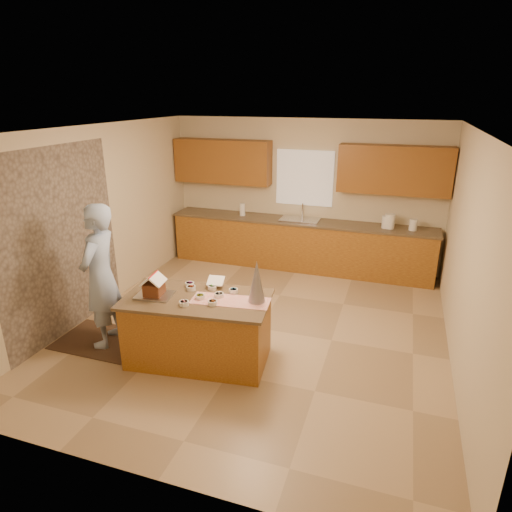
{
  "coord_description": "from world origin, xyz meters",
  "views": [
    {
      "loc": [
        1.7,
        -5.21,
        3.1
      ],
      "look_at": [
        -0.1,
        0.2,
        1.0
      ],
      "focal_mm": 31.04,
      "sensor_mm": 36.0,
      "label": 1
    }
  ],
  "objects_px": {
    "island_base": "(198,331)",
    "gingerbread_house": "(154,287)",
    "tinsel_tree": "(257,281)",
    "boy": "(101,276)"
  },
  "relations": [
    {
      "from": "tinsel_tree",
      "to": "gingerbread_house",
      "type": "height_order",
      "value": "tinsel_tree"
    },
    {
      "from": "tinsel_tree",
      "to": "gingerbread_house",
      "type": "distance_m",
      "value": 1.23
    },
    {
      "from": "island_base",
      "to": "tinsel_tree",
      "type": "distance_m",
      "value": 0.99
    },
    {
      "from": "boy",
      "to": "gingerbread_house",
      "type": "distance_m",
      "value": 0.83
    },
    {
      "from": "tinsel_tree",
      "to": "boy",
      "type": "xyz_separation_m",
      "value": [
        -2.02,
        -0.14,
        -0.15
      ]
    },
    {
      "from": "island_base",
      "to": "gingerbread_house",
      "type": "height_order",
      "value": "gingerbread_house"
    },
    {
      "from": "tinsel_tree",
      "to": "boy",
      "type": "relative_size",
      "value": 0.27
    },
    {
      "from": "island_base",
      "to": "gingerbread_house",
      "type": "xyz_separation_m",
      "value": [
        -0.49,
        -0.11,
        0.56
      ]
    },
    {
      "from": "boy",
      "to": "gingerbread_house",
      "type": "xyz_separation_m",
      "value": [
        0.82,
        -0.1,
        0.02
      ]
    },
    {
      "from": "tinsel_tree",
      "to": "gingerbread_house",
      "type": "relative_size",
      "value": 1.76
    }
  ]
}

